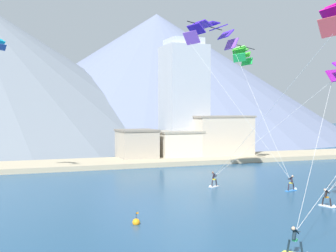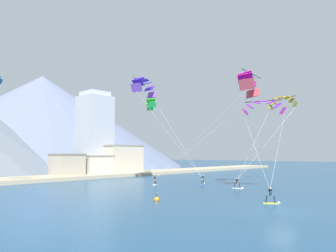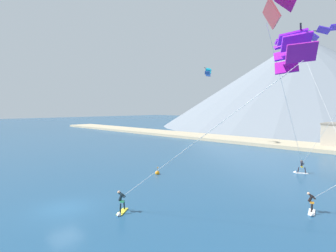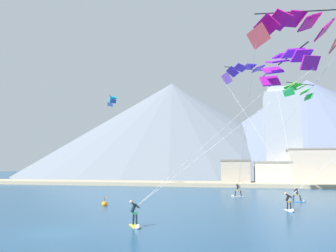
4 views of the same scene
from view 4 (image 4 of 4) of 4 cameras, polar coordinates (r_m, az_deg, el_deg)
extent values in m
plane|color=navy|center=(21.23, -18.98, -17.13)|extent=(400.00, 400.00, 0.00)
cube|color=white|center=(43.46, 12.12, -11.91)|extent=(1.47, 1.10, 0.07)
cylinder|color=#231E28|center=(43.62, 12.57, -11.36)|extent=(0.27, 0.22, 0.72)
cylinder|color=#231E28|center=(43.24, 11.64, -11.43)|extent=(0.27, 0.22, 0.72)
cube|color=yellow|center=(43.40, 12.09, -10.87)|extent=(0.35, 0.38, 0.12)
cylinder|color=#231E28|center=(43.44, 12.03, -10.44)|extent=(0.37, 0.43, 0.62)
cylinder|color=#231E28|center=(43.40, 12.23, -10.20)|extent=(0.33, 0.49, 0.40)
cylinder|color=#231E28|center=(43.29, 11.95, -10.22)|extent=(0.33, 0.49, 0.40)
cylinder|color=black|center=(43.19, 12.21, -10.26)|extent=(0.47, 0.29, 0.03)
sphere|color=brown|center=(43.52, 11.95, -9.92)|extent=(0.22, 0.22, 0.22)
cone|color=white|center=(43.05, 11.08, -11.90)|extent=(0.44, 0.46, 0.36)
cube|color=white|center=(31.23, 20.37, -13.63)|extent=(0.74, 1.50, 0.07)
cylinder|color=black|center=(31.55, 20.09, -12.87)|extent=(0.16, 0.25, 0.70)
cylinder|color=black|center=(30.81, 20.60, -13.00)|extent=(0.16, 0.25, 0.70)
cube|color=orange|center=(31.14, 20.31, -12.24)|extent=(0.33, 0.28, 0.12)
cylinder|color=black|center=(31.08, 20.10, -11.67)|extent=(0.45, 0.29, 0.59)
cylinder|color=black|center=(31.20, 20.19, -11.33)|extent=(0.51, 0.19, 0.38)
cylinder|color=black|center=(30.99, 20.34, -11.36)|extent=(0.51, 0.19, 0.38)
cylinder|color=black|center=(31.16, 20.58, -11.37)|extent=(0.14, 0.51, 0.03)
sphere|color=tan|center=(31.00, 19.79, -11.03)|extent=(0.21, 0.21, 0.21)
cone|color=white|center=(30.41, 20.94, -13.67)|extent=(0.42, 0.37, 0.36)
cube|color=#337FDB|center=(38.92, 21.56, -12.18)|extent=(1.51, 0.81, 0.07)
cylinder|color=#231E28|center=(38.72, 20.98, -11.66)|extent=(0.26, 0.18, 0.71)
cylinder|color=#231E28|center=(39.04, 22.07, -11.57)|extent=(0.26, 0.18, 0.71)
cube|color=yellow|center=(38.85, 21.50, -11.04)|extent=(0.30, 0.35, 0.12)
cylinder|color=#231E28|center=(38.76, 21.52, -10.57)|extent=(0.30, 0.40, 0.60)
cylinder|color=#231E28|center=(38.80, 21.29, -10.32)|extent=(0.22, 0.51, 0.39)
cylinder|color=#231E28|center=(38.89, 21.61, -10.30)|extent=(0.22, 0.51, 0.39)
cylinder|color=black|center=(39.01, 21.34, -10.34)|extent=(0.51, 0.17, 0.03)
sphere|color=tan|center=(38.64, 21.56, -10.01)|extent=(0.22, 0.22, 0.22)
cone|color=white|center=(39.27, 22.73, -11.98)|extent=(0.39, 0.43, 0.36)
cube|color=yellow|center=(22.07, -5.79, -16.97)|extent=(1.15, 1.45, 0.07)
cylinder|color=#14232D|center=(22.39, -6.03, -15.78)|extent=(0.24, 0.28, 0.75)
cylinder|color=#14232D|center=(21.63, -5.51, -16.09)|extent=(0.24, 0.28, 0.75)
cube|color=#33B266|center=(21.95, -5.76, -14.88)|extent=(0.39, 0.37, 0.12)
cylinder|color=#14232D|center=(21.88, -6.03, -14.01)|extent=(0.49, 0.42, 0.64)
cylinder|color=#14232D|center=(22.00, -5.84, -13.50)|extent=(0.50, 0.36, 0.41)
cylinder|color=#14232D|center=(21.76, -5.68, -13.57)|extent=(0.50, 0.36, 0.41)
cylinder|color=black|center=(21.93, -5.29, -13.61)|extent=(0.31, 0.46, 0.03)
sphere|color=tan|center=(21.80, -6.44, -13.01)|extent=(0.23, 0.23, 0.23)
cone|color=white|center=(21.23, -5.19, -17.20)|extent=(0.46, 0.45, 0.36)
cube|color=#D20E89|center=(33.36, 25.55, 14.84)|extent=(1.56, 2.41, 1.51)
cube|color=#D20E89|center=(33.12, 23.39, 16.24)|extent=(1.94, 2.46, 1.16)
cube|color=#D20E89|center=(32.57, 21.04, 17.01)|extent=(2.17, 2.44, 0.67)
cube|color=#D20E89|center=(31.75, 18.75, 17.05)|extent=(2.27, 2.35, 1.16)
cube|color=#D20E89|center=(30.77, 16.79, 16.32)|extent=(2.20, 2.20, 1.51)
cube|color=#C14347|center=(29.73, 15.45, 14.83)|extent=(1.95, 2.01, 1.66)
cylinder|color=black|center=(31.97, 21.85, 18.00)|extent=(7.48, 0.89, 0.10)
cylinder|color=silver|center=(37.09, 19.03, -0.66)|extent=(9.35, 12.91, 12.87)
cylinder|color=silver|center=(35.43, 13.36, -0.57)|extent=(1.99, 15.81, 12.87)
cube|color=purple|center=(48.32, 10.21, 8.16)|extent=(1.70, 1.92, 1.47)
cube|color=#4522CD|center=(49.08, 11.17, 9.25)|extent=(1.98, 2.08, 1.23)
cube|color=#4522CD|center=(49.83, 12.47, 9.88)|extent=(2.11, 2.20, 0.85)
cube|color=#4522CD|center=(50.48, 13.95, 9.98)|extent=(2.09, 2.25, 0.36)
cube|color=#4522CD|center=(50.97, 15.45, 9.58)|extent=(1.97, 2.23, 0.85)
cube|color=#4522CD|center=(51.25, 16.80, 8.72)|extent=(1.71, 2.18, 1.23)
cube|color=purple|center=(51.28, 17.87, 7.50)|extent=(1.33, 2.06, 1.47)
cylinder|color=black|center=(51.15, 13.58, 9.62)|extent=(6.46, 3.96, 0.10)
cylinder|color=silver|center=(42.76, 15.01, -0.51)|extent=(7.77, 7.93, 14.51)
cylinder|color=silver|center=(44.59, 19.59, -0.61)|extent=(0.53, 11.05, 14.51)
cube|color=#A9199E|center=(29.40, 17.34, 7.50)|extent=(1.76, 1.07, 1.11)
cube|color=#961AE7|center=(28.97, 17.75, 9.24)|extent=(1.84, 1.34, 0.98)
cube|color=#961AE7|center=(28.36, 18.52, 10.64)|extent=(1.87, 1.54, 0.75)
cube|color=#961AE7|center=(27.61, 19.60, 11.53)|extent=(1.87, 1.65, 0.42)
cube|color=#961AE7|center=(26.82, 20.89, 11.77)|extent=(1.81, 1.70, 0.75)
cube|color=#961AE7|center=(26.06, 22.26, 11.27)|extent=(1.70, 1.66, 0.98)
cube|color=#A9199E|center=(25.43, 23.52, 10.04)|extent=(1.56, 1.51, 1.11)
cylinder|color=black|center=(28.04, 20.78, 11.59)|extent=(1.59, 5.05, 0.10)
cylinder|color=silver|center=(24.86, 7.79, -2.06)|extent=(9.18, 7.96, 9.31)
cylinder|color=silver|center=(22.35, 10.53, -1.45)|extent=(11.75, 3.08, 9.31)
cube|color=green|center=(58.01, 23.31, 4.71)|extent=(1.44, 1.77, 1.23)
cube|color=#3BD229|center=(57.66, 22.73, 5.56)|extent=(1.67, 1.91, 1.11)
cube|color=#3BD229|center=(57.04, 22.10, 6.19)|extent=(1.84, 1.94, 0.86)
cube|color=#3BD229|center=(56.21, 21.47, 6.54)|extent=(1.94, 1.90, 0.51)
cube|color=#3BD229|center=(55.25, 20.91, 6.56)|extent=(1.97, 1.78, 0.86)
cube|color=#3BD229|center=(54.29, 20.50, 6.21)|extent=(1.94, 1.58, 1.11)
cube|color=green|center=(53.42, 20.29, 5.54)|extent=(1.83, 1.31, 1.23)
cylinder|color=black|center=(55.89, 22.07, 6.83)|extent=(4.72, 3.36, 0.10)
cube|color=#3554A5|center=(58.42, -9.53, 4.29)|extent=(1.17, 0.73, 0.79)
cube|color=#18BDD7|center=(58.95, -9.47, 4.70)|extent=(1.23, 0.93, 0.74)
cube|color=#18BDD7|center=(59.60, -9.48, 4.91)|extent=(1.25, 1.07, 0.59)
cube|color=#18BDD7|center=(60.28, -9.56, 4.89)|extent=(1.25, 1.14, 0.36)
cube|color=#18BDD7|center=(60.89, -9.70, 4.66)|extent=(1.20, 1.18, 0.59)
cube|color=#18BDD7|center=(61.38, -9.87, 4.25)|extent=(1.11, 1.17, 0.74)
cube|color=#3554A5|center=(61.67, -10.06, 3.71)|extent=(0.99, 1.07, 0.79)
cylinder|color=black|center=(60.23, -9.98, 5.02)|extent=(1.18, 3.30, 0.10)
sphere|color=orange|center=(33.64, -11.01, -13.22)|extent=(0.56, 0.56, 0.56)
cylinder|color=black|center=(33.59, -10.99, -12.37)|extent=(0.04, 0.04, 0.44)
cube|color=orange|center=(33.53, -10.83, -12.07)|extent=(0.18, 0.01, 0.12)
cube|color=tan|center=(67.20, 3.62, -9.99)|extent=(180.00, 10.00, 0.70)
cube|color=#A89E8E|center=(69.04, 11.74, -8.05)|extent=(5.70, 5.72, 4.88)
cube|color=slate|center=(69.04, 11.68, -5.90)|extent=(5.92, 5.95, 0.30)
cube|color=beige|center=(69.55, 17.67, -8.00)|extent=(6.77, 6.32, 4.53)
cube|color=gray|center=(69.54, 17.60, -6.02)|extent=(7.04, 6.57, 0.30)
cube|color=beige|center=(69.61, 24.22, -6.70)|extent=(9.76, 4.39, 6.99)
cube|color=gray|center=(69.69, 24.07, -3.71)|extent=(10.15, 4.56, 0.30)
cube|color=#A8ADB7|center=(73.83, 19.28, -2.11)|extent=(7.00, 7.00, 19.32)
cube|color=silver|center=(75.33, 18.96, 5.68)|extent=(5.60, 5.60, 1.20)
cone|color=slate|center=(138.54, 23.39, -0.21)|extent=(116.69, 116.69, 37.76)
cone|color=slate|center=(137.49, 0.73, -0.49)|extent=(122.09, 122.09, 38.94)
camera|label=1|loc=(23.84, -80.08, 9.90)|focal=50.00mm
camera|label=2|loc=(39.69, -69.10, -0.75)|focal=35.00mm
camera|label=3|loc=(13.60, 58.50, 14.71)|focal=28.00mm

